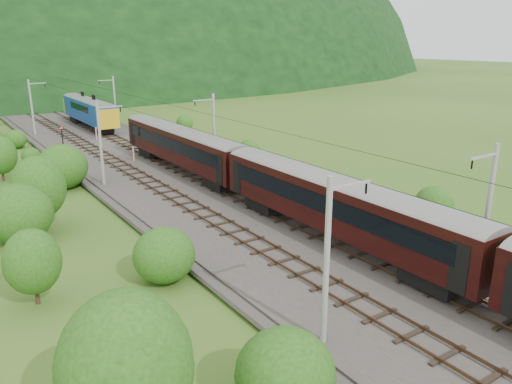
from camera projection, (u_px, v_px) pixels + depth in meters
ground at (410, 308)px, 26.70m from camera, size 600.00×600.00×0.00m
railbed at (294, 245)px, 34.57m from camera, size 14.00×220.00×0.30m
track_left at (266, 250)px, 33.22m from camera, size 2.40×220.00×0.27m
track_right at (321, 235)px, 35.79m from camera, size 2.40×220.00×0.27m
catenary_left at (101, 142)px, 47.43m from camera, size 2.54×192.28×8.00m
catenary_right at (213, 129)px, 53.99m from camera, size 2.54×192.28×8.00m
overhead_wires at (297, 147)px, 32.54m from camera, size 4.83×198.00×0.03m
train at (510, 258)px, 24.05m from camera, size 3.14×149.01×5.46m
hazard_post_near at (134, 154)px, 57.71m from camera, size 0.18×0.18×1.71m
hazard_post_far at (96, 133)px, 70.16m from camera, size 0.18×0.18×1.71m
signal at (62, 134)px, 66.80m from camera, size 0.26×0.26×2.31m
vegetation_left at (68, 234)px, 29.97m from camera, size 13.48×146.33×6.79m
vegetation_right at (481, 224)px, 35.14m from camera, size 6.89×95.99×3.02m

